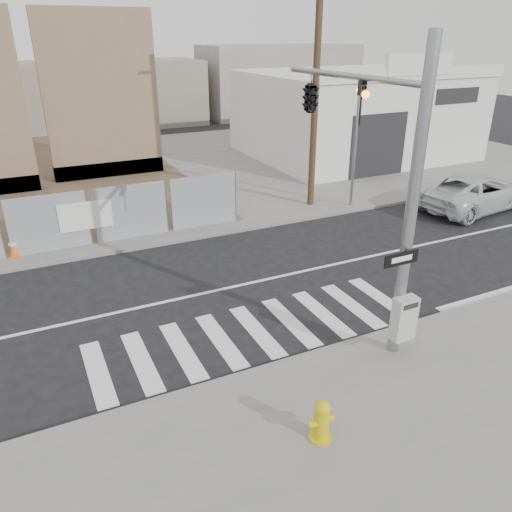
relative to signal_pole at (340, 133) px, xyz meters
name	(u,v)px	position (x,y,z in m)	size (l,w,h in m)	color
ground	(220,290)	(-2.49, 2.05, -4.78)	(100.00, 100.00, 0.00)	black
sidewalk_far	(121,176)	(-2.49, 16.05, -4.72)	(50.00, 20.00, 0.12)	slate
signal_pole	(340,133)	(0.00, 0.00, 0.00)	(0.96, 5.87, 7.00)	gray
far_signal_pole	(357,127)	(5.51, 6.65, -1.30)	(0.16, 0.20, 5.60)	gray
concrete_wall_right	(103,112)	(-2.99, 16.13, -1.40)	(5.50, 1.30, 8.00)	brown
auto_shop	(354,114)	(11.50, 15.01, -2.25)	(12.00, 10.20, 5.95)	silver
utility_pole_right	(316,82)	(4.01, 7.55, 0.42)	(1.60, 0.28, 10.00)	#4A3322
fire_hydrant	(321,420)	(-3.10, -4.42, -4.24)	(0.56, 0.56, 0.85)	gold
suv	(475,192)	(10.19, 4.19, -4.01)	(2.56, 5.56, 1.55)	silver
traffic_cone_c	(13,247)	(-7.93, 7.10, -4.33)	(0.44, 0.44, 0.69)	#F75D0D
traffic_cone_d	(74,235)	(-5.95, 7.36, -4.35)	(0.42, 0.42, 0.64)	#FF360D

